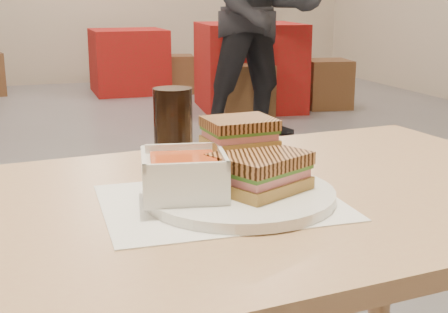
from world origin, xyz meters
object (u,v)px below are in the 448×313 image
object	(u,v)px
bg_chair_2r	(176,74)
patron_b	(262,12)
bg_table_1	(249,66)
main_table	(235,261)
soup_bowl	(184,176)
plate	(240,195)
bg_chair_1r	(327,84)
bg_chair_1l	(247,92)
panini_lower	(260,172)
bg_table_2	(129,61)
cola_glass	(173,130)

from	to	relation	value
bg_chair_2r	patron_b	world-z (taller)	patron_b
patron_b	bg_table_1	bearing A→B (deg)	73.32
main_table	patron_b	size ratio (longest dim) A/B	0.67
bg_table_1	bg_chair_2r	xyz separation A→B (m)	(-0.41, 1.21, -0.20)
main_table	soup_bowl	distance (m)	0.19
plate	bg_chair_1r	xyz separation A→B (m)	(2.53, 4.45, -0.53)
bg_table_1	bg_chair_1l	distance (m)	0.57
main_table	bg_chair_1l	size ratio (longest dim) A/B	2.45
bg_chair_1r	bg_table_1	bearing A→B (deg)	165.13
main_table	bg_table_1	world-z (taller)	bg_table_1
panini_lower	bg_table_1	world-z (taller)	panini_lower
soup_bowl	bg_chair_1l	world-z (taller)	soup_bowl
bg_table_2	main_table	bearing A→B (deg)	-98.40
bg_table_2	bg_chair_1l	size ratio (longest dim) A/B	1.56
cola_glass	bg_table_2	world-z (taller)	cola_glass
cola_glass	bg_chair_2r	xyz separation A→B (m)	(1.44, 5.65, -0.62)
plate	bg_chair_2r	world-z (taller)	plate
plate	patron_b	bearing A→B (deg)	67.38
bg_chair_1l	cola_glass	bearing A→B (deg)	-112.59
soup_bowl	patron_b	size ratio (longest dim) A/B	0.08
soup_bowl	bg_chair_1l	size ratio (longest dim) A/B	0.28
bg_chair_1l	bg_table_1	bearing A→B (deg)	67.25
main_table	plate	bearing A→B (deg)	-94.20
bg_table_1	patron_b	bearing A→B (deg)	-106.68
cola_glass	patron_b	size ratio (longest dim) A/B	0.08
main_table	bg_chair_1r	bearing A→B (deg)	60.27
main_table	bg_chair_1l	xyz separation A→B (m)	(1.58, 4.12, -0.39)
soup_bowl	bg_table_1	xyz separation A→B (m)	(1.89, 4.64, -0.39)
plate	panini_lower	world-z (taller)	panini_lower
cola_glass	bg_table_2	size ratio (longest dim) A/B	0.19
main_table	bg_chair_2r	bearing A→B (deg)	76.63
bg_table_2	bg_chair_1r	world-z (taller)	bg_table_2
panini_lower	bg_chair_1l	world-z (taller)	panini_lower
panini_lower	cola_glass	world-z (taller)	cola_glass
bg_chair_1l	bg_chair_1r	size ratio (longest dim) A/B	1.10
panini_lower	bg_chair_2r	distance (m)	6.05
bg_chair_2r	cola_glass	bearing A→B (deg)	-104.31
soup_bowl	bg_chair_1l	xyz separation A→B (m)	(1.67, 4.14, -0.55)
soup_bowl	bg_table_1	bearing A→B (deg)	67.90
panini_lower	bg_chair_1r	bearing A→B (deg)	60.75
panini_lower	bg_table_1	distance (m)	5.00
bg_chair_1r	bg_chair_1l	bearing A→B (deg)	-161.88
bg_chair_1l	bg_chair_1r	bearing A→B (deg)	18.12
plate	bg_chair_1l	xyz separation A→B (m)	(1.59, 4.15, -0.52)
cola_glass	patron_b	bearing A→B (deg)	65.31
patron_b	plate	bearing A→B (deg)	-112.62
panini_lower	bg_chair_1l	bearing A→B (deg)	69.48
plate	bg_table_1	bearing A→B (deg)	68.87
panini_lower	bg_table_1	xyz separation A→B (m)	(1.77, 4.66, -0.39)
bg_table_1	soup_bowl	bearing A→B (deg)	-112.10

